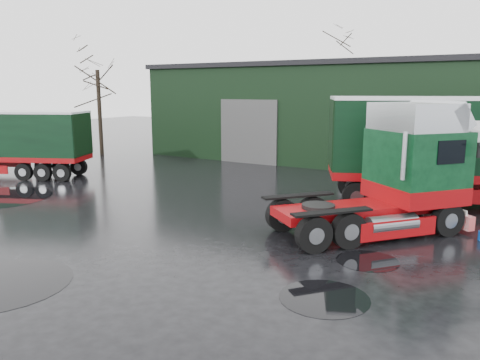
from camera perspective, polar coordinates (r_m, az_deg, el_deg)
name	(u,v)px	position (r m, az deg, el deg)	size (l,w,h in m)	color
ground	(197,236)	(15.14, -5.32, -6.82)	(100.00, 100.00, 0.00)	black
warehouse	(402,112)	(32.34, 19.13, 7.80)	(32.40, 12.40, 6.30)	black
hero_tractor	(366,169)	(15.39, 15.09, 1.27)	(2.90, 6.84, 4.25)	black
tree_left	(99,95)	(34.78, -16.85, 9.93)	(4.40, 4.40, 8.50)	black
tree_back_a	(336,88)	(44.10, 11.59, 10.95)	(4.40, 4.40, 9.50)	black
puddle_0	(0,284)	(12.95, -27.20, -11.17)	(3.35, 3.35, 0.01)	black
puddle_1	(368,261)	(13.46, 15.30, -9.48)	(1.71, 1.71, 0.01)	black
puddle_3	(324,298)	(11.02, 10.23, -13.95)	(2.05, 2.05, 0.01)	black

